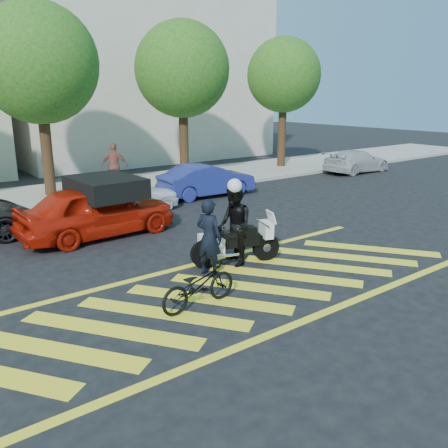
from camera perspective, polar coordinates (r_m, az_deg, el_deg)
ground at (r=10.38m, az=0.85°, el=-8.19°), size 90.00×90.00×0.00m
sidewalk at (r=20.75m, az=-20.06°, el=3.18°), size 60.00×5.00×0.15m
crosswalk at (r=10.35m, az=0.68°, el=-8.23°), size 12.33×4.00×0.01m
building_right at (r=32.15m, az=-10.12°, el=17.66°), size 16.00×8.00×11.00m
tree_center at (r=20.46m, az=-21.11°, el=17.13°), size 4.60×4.60×7.56m
tree_right at (r=23.21m, az=-4.84°, el=17.63°), size 4.40×4.40×7.41m
tree_far_right at (r=27.26m, az=7.30°, el=17.02°), size 4.00×4.00×7.10m
officer_bike at (r=11.02m, az=-1.82°, el=-1.64°), size 0.65×0.78×1.85m
bicycle at (r=9.54m, az=-3.06°, el=-7.34°), size 1.84×0.77×0.94m
police_motorcycle at (r=11.83m, az=1.27°, el=-2.25°), size 2.28×1.12×1.04m
officer_moto at (r=11.69m, az=1.26°, el=-0.21°), size 1.02×1.16×2.01m
red_convertible at (r=14.57m, az=-15.02°, el=1.56°), size 4.72×2.07×1.58m
parked_mid_right at (r=17.30m, az=-11.39°, el=3.37°), size 3.66×1.53×1.24m
parked_right at (r=19.71m, az=-2.05°, el=5.29°), size 4.16×1.67×1.35m
parked_far_right at (r=26.78m, az=15.66°, el=7.29°), size 4.16×1.72×1.20m
pedestrian_right at (r=21.12m, az=-13.01°, el=6.85°), size 1.18×1.11×1.96m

